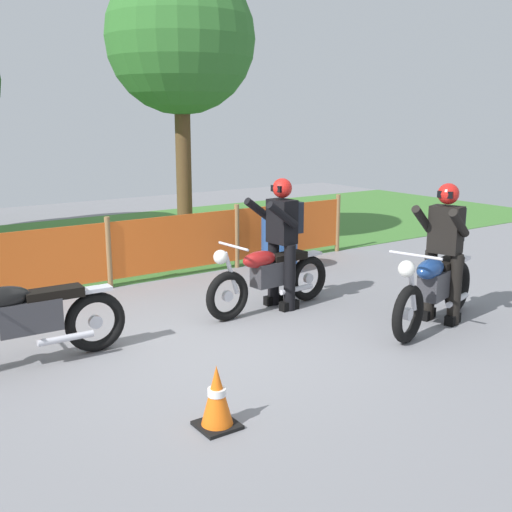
{
  "coord_description": "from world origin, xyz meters",
  "views": [
    {
      "loc": [
        -3.27,
        -5.67,
        2.47
      ],
      "look_at": [
        0.68,
        0.0,
        0.9
      ],
      "focal_mm": 43.83,
      "sensor_mm": 36.0,
      "label": 1
    }
  ],
  "objects_px": {
    "traffic_cone": "(217,397)",
    "motorcycle_third": "(435,287)",
    "motorcycle_lead": "(269,276)",
    "rider_lead": "(282,236)",
    "spare_drum": "(279,245)",
    "rider_third": "(445,245)",
    "motorcycle_trailing": "(23,320)"
  },
  "relations": [
    {
      "from": "traffic_cone",
      "to": "motorcycle_third",
      "type": "bearing_deg",
      "value": 10.74
    },
    {
      "from": "motorcycle_lead",
      "to": "rider_lead",
      "type": "xyz_separation_m",
      "value": [
        0.21,
        0.02,
        0.5
      ]
    },
    {
      "from": "motorcycle_lead",
      "to": "spare_drum",
      "type": "height_order",
      "value": "motorcycle_lead"
    },
    {
      "from": "motorcycle_third",
      "to": "spare_drum",
      "type": "height_order",
      "value": "motorcycle_third"
    },
    {
      "from": "motorcycle_lead",
      "to": "spare_drum",
      "type": "xyz_separation_m",
      "value": [
        1.32,
        1.54,
        -0.01
      ]
    },
    {
      "from": "motorcycle_third",
      "to": "spare_drum",
      "type": "relative_size",
      "value": 2.31
    },
    {
      "from": "spare_drum",
      "to": "traffic_cone",
      "type": "bearing_deg",
      "value": -132.48
    },
    {
      "from": "motorcycle_third",
      "to": "rider_third",
      "type": "distance_m",
      "value": 0.52
    },
    {
      "from": "motorcycle_third",
      "to": "rider_third",
      "type": "xyz_separation_m",
      "value": [
        0.22,
        0.07,
        0.47
      ]
    },
    {
      "from": "motorcycle_lead",
      "to": "rider_third",
      "type": "xyz_separation_m",
      "value": [
        1.46,
        -1.56,
        0.5
      ]
    },
    {
      "from": "motorcycle_third",
      "to": "rider_lead",
      "type": "relative_size",
      "value": 1.2
    },
    {
      "from": "rider_lead",
      "to": "rider_third",
      "type": "height_order",
      "value": "same"
    },
    {
      "from": "motorcycle_trailing",
      "to": "motorcycle_third",
      "type": "xyz_separation_m",
      "value": [
        4.33,
        -1.53,
        0.0
      ]
    },
    {
      "from": "rider_lead",
      "to": "traffic_cone",
      "type": "bearing_deg",
      "value": 40.02
    },
    {
      "from": "motorcycle_third",
      "to": "traffic_cone",
      "type": "xyz_separation_m",
      "value": [
        -3.41,
        -0.65,
        -0.22
      ]
    },
    {
      "from": "motorcycle_lead",
      "to": "rider_third",
      "type": "relative_size",
      "value": 1.17
    },
    {
      "from": "rider_third",
      "to": "traffic_cone",
      "type": "bearing_deg",
      "value": -5.37
    },
    {
      "from": "rider_third",
      "to": "traffic_cone",
      "type": "distance_m",
      "value": 3.76
    },
    {
      "from": "motorcycle_third",
      "to": "rider_third",
      "type": "bearing_deg",
      "value": -179.49
    },
    {
      "from": "rider_lead",
      "to": "spare_drum",
      "type": "relative_size",
      "value": 1.92
    },
    {
      "from": "rider_third",
      "to": "spare_drum",
      "type": "height_order",
      "value": "rider_third"
    },
    {
      "from": "motorcycle_lead",
      "to": "traffic_cone",
      "type": "xyz_separation_m",
      "value": [
        -2.17,
        -2.27,
        -0.19
      ]
    },
    {
      "from": "motorcycle_trailing",
      "to": "motorcycle_third",
      "type": "bearing_deg",
      "value": 162.66
    },
    {
      "from": "rider_third",
      "to": "rider_lead",
      "type": "bearing_deg",
      "value": -68.09
    },
    {
      "from": "rider_third",
      "to": "traffic_cone",
      "type": "height_order",
      "value": "rider_third"
    },
    {
      "from": "motorcycle_lead",
      "to": "motorcycle_third",
      "type": "xyz_separation_m",
      "value": [
        1.24,
        -1.62,
        0.03
      ]
    },
    {
      "from": "motorcycle_trailing",
      "to": "rider_lead",
      "type": "xyz_separation_m",
      "value": [
        3.3,
        0.1,
        0.47
      ]
    },
    {
      "from": "rider_lead",
      "to": "motorcycle_trailing",
      "type": "bearing_deg",
      "value": -2.0
    },
    {
      "from": "motorcycle_lead",
      "to": "rider_third",
      "type": "distance_m",
      "value": 2.19
    },
    {
      "from": "rider_lead",
      "to": "rider_third",
      "type": "bearing_deg",
      "value": 124.62
    },
    {
      "from": "motorcycle_trailing",
      "to": "spare_drum",
      "type": "height_order",
      "value": "motorcycle_trailing"
    },
    {
      "from": "motorcycle_trailing",
      "to": "rider_lead",
      "type": "height_order",
      "value": "rider_lead"
    }
  ]
}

